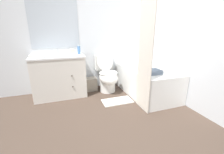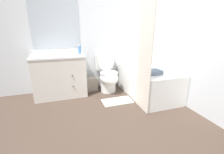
# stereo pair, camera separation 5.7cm
# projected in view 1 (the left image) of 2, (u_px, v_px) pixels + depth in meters

# --- Properties ---
(ground_plane) EXTENTS (14.00, 14.00, 0.00)m
(ground_plane) POSITION_uv_depth(u_px,v_px,m) (124.00, 127.00, 2.11)
(ground_plane) COLOR #47382D
(wall_back) EXTENTS (8.00, 0.06, 2.50)m
(wall_back) POSITION_uv_depth(u_px,v_px,m) (93.00, 32.00, 3.28)
(wall_back) COLOR silver
(wall_back) RESTS_ON ground_plane
(wall_right) EXTENTS (0.05, 2.70, 2.50)m
(wall_right) POSITION_uv_depth(u_px,v_px,m) (170.00, 33.00, 2.91)
(wall_right) COLOR silver
(wall_right) RESTS_ON ground_plane
(vanity_cabinet) EXTENTS (1.00, 0.59, 0.83)m
(vanity_cabinet) POSITION_uv_depth(u_px,v_px,m) (60.00, 76.00, 3.00)
(vanity_cabinet) COLOR silver
(vanity_cabinet) RESTS_ON ground_plane
(sink_faucet) EXTENTS (0.14, 0.12, 0.12)m
(sink_faucet) POSITION_uv_depth(u_px,v_px,m) (57.00, 52.00, 3.05)
(sink_faucet) COLOR silver
(sink_faucet) RESTS_ON vanity_cabinet
(toilet) EXTENTS (0.39, 0.69, 0.91)m
(toilet) POSITION_uv_depth(u_px,v_px,m) (107.00, 75.00, 3.25)
(toilet) COLOR white
(toilet) RESTS_ON ground_plane
(bathtub) EXTENTS (0.77, 1.50, 0.55)m
(bathtub) POSITION_uv_depth(u_px,v_px,m) (145.00, 81.00, 3.16)
(bathtub) COLOR white
(bathtub) RESTS_ON ground_plane
(shower_curtain) EXTENTS (0.01, 0.40, 1.91)m
(shower_curtain) POSITION_uv_depth(u_px,v_px,m) (145.00, 53.00, 2.32)
(shower_curtain) COLOR silver
(shower_curtain) RESTS_ON ground_plane
(wastebasket) EXTENTS (0.26, 0.22, 0.28)m
(wastebasket) POSITION_uv_depth(u_px,v_px,m) (91.00, 84.00, 3.35)
(wastebasket) COLOR gray
(wastebasket) RESTS_ON ground_plane
(tissue_box) EXTENTS (0.12, 0.11, 0.12)m
(tissue_box) POSITION_uv_depth(u_px,v_px,m) (72.00, 52.00, 3.05)
(tissue_box) COLOR beige
(tissue_box) RESTS_ON vanity_cabinet
(soap_dispenser) EXTENTS (0.06, 0.06, 0.19)m
(soap_dispenser) POSITION_uv_depth(u_px,v_px,m) (79.00, 50.00, 3.06)
(soap_dispenser) COLOR #4C7AB2
(soap_dispenser) RESTS_ON vanity_cabinet
(hand_towel_folded) EXTENTS (0.23, 0.16, 0.06)m
(hand_towel_folded) POSITION_uv_depth(u_px,v_px,m) (37.00, 56.00, 2.62)
(hand_towel_folded) COLOR white
(hand_towel_folded) RESTS_ON vanity_cabinet
(bath_towel_folded) EXTENTS (0.35, 0.22, 0.07)m
(bath_towel_folded) POSITION_uv_depth(u_px,v_px,m) (151.00, 72.00, 2.65)
(bath_towel_folded) COLOR slate
(bath_towel_folded) RESTS_ON bathtub
(bath_mat) EXTENTS (0.56, 0.31, 0.02)m
(bath_mat) POSITION_uv_depth(u_px,v_px,m) (117.00, 101.00, 2.84)
(bath_mat) COLOR silver
(bath_mat) RESTS_ON ground_plane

